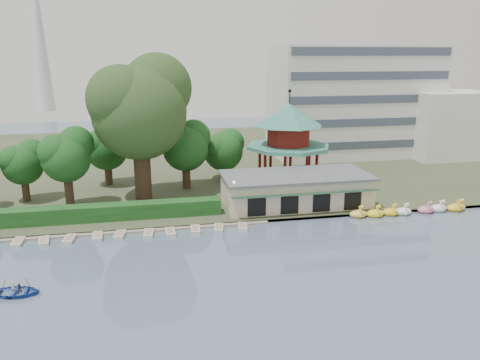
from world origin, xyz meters
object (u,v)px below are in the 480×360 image
object	(u,v)px
dock	(116,231)
pavilion	(289,136)
boathouse	(296,189)
big_tree	(140,105)
rowboat_with_passengers	(16,289)

from	to	relation	value
dock	pavilion	distance (m)	29.14
boathouse	big_tree	world-z (taller)	big_tree
rowboat_with_passengers	dock	bearing A→B (deg)	60.76
boathouse	pavilion	world-z (taller)	pavilion
boathouse	dock	bearing A→B (deg)	-167.76
dock	big_tree	size ratio (longest dim) A/B	1.81
dock	pavilion	bearing A→B (deg)	31.66
big_tree	pavilion	bearing A→B (deg)	10.35
pavilion	dock	bearing A→B (deg)	-148.34
dock	boathouse	bearing A→B (deg)	12.24
dock	boathouse	distance (m)	22.62
dock	big_tree	distance (m)	17.00
big_tree	rowboat_with_passengers	size ratio (longest dim) A/B	3.26
dock	boathouse	size ratio (longest dim) A/B	1.83
dock	pavilion	size ratio (longest dim) A/B	2.52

